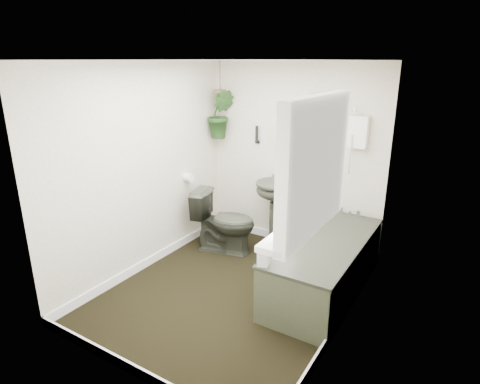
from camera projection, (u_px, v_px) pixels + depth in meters
The scene contains 22 objects.
floor at pixel (233, 292), 4.20m from camera, with size 2.30×2.80×0.02m, color black.
ceiling at pixel (231, 59), 3.48m from camera, with size 2.30×2.80×0.02m, color white.
wall_back at pixel (293, 157), 4.98m from camera, with size 2.30×0.02×2.30m, color silver.
wall_front at pixel (119, 239), 2.70m from camera, with size 2.30×0.02×2.30m, color silver.
wall_left at pixel (143, 170), 4.41m from camera, with size 0.02×2.80×2.30m, color silver.
wall_right at pixel (352, 208), 3.26m from camera, with size 0.02×2.80×2.30m, color silver.
skirting at pixel (232, 287), 4.18m from camera, with size 2.30×2.80×0.10m, color white.
bathtub at pixel (324, 266), 4.11m from camera, with size 0.72×1.72×0.58m, color #272A21, non-canonical shape.
bath_screen at pixel (317, 159), 4.37m from camera, with size 0.04×0.72×1.40m, color silver, non-canonical shape.
shower_box at pixel (359, 132), 4.40m from camera, with size 0.20×0.10×0.35m, color white.
oval_mirror at pixel (286, 129), 4.88m from camera, with size 0.46×0.03×0.62m, color beige.
wall_sconce at pixel (257, 134), 5.11m from camera, with size 0.04×0.04×0.22m, color black.
toilet_roll_holder at pixel (188, 177), 5.03m from camera, with size 0.11×0.11×0.11m, color white.
window_recess at pixel (315, 166), 2.57m from camera, with size 0.08×1.00×0.90m, color white.
window_sill at pixel (302, 224), 2.74m from camera, with size 0.18×1.00×0.04m, color white.
window_blinds at pixel (309, 165), 2.60m from camera, with size 0.01×0.86×0.76m, color white.
toilet at pixel (224, 221), 4.98m from camera, with size 0.44×0.77×0.78m, color #272A21.
pedestal_sink at pixel (276, 215), 5.05m from camera, with size 0.52×0.44×0.88m, color #272A21, non-canonical shape.
sill_plant at pixel (314, 194), 2.96m from camera, with size 0.19×0.17×0.21m, color black.
hanging_plant at pixel (221, 114), 5.18m from camera, with size 0.34×0.28×0.62m, color black.
soap_bottle at pixel (263, 254), 3.49m from camera, with size 0.10×0.10×0.21m, color black.
hanging_pot at pixel (220, 95), 5.10m from camera, with size 0.16×0.16×0.12m, color brown.
Camera 1 is at (1.98, -3.08, 2.30)m, focal length 30.00 mm.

